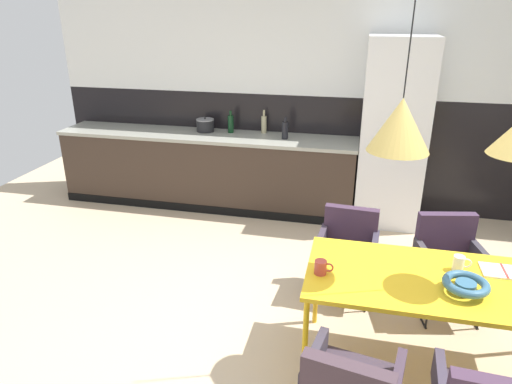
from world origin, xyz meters
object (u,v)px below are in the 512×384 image
(open_book, at_px, (504,272))
(pendant_lamp_over_table_near, at_px, (400,125))
(mug_white_ceramic, at_px, (321,267))
(mug_short_terracotta, at_px, (459,263))
(dining_table, at_px, (434,285))
(bottle_vinegar_dark, at_px, (285,130))
(fruit_bowl, at_px, (466,285))
(bottle_oil_tall, at_px, (231,124))
(cooking_pot, at_px, (205,125))
(armchair_corner_seat, at_px, (348,242))
(armchair_facing_counter, at_px, (448,253))
(bottle_spice_small, at_px, (264,124))
(refrigerator_column, at_px, (393,134))

(open_book, relative_size, pendant_lamp_over_table_near, 0.25)
(mug_white_ceramic, height_order, mug_short_terracotta, mug_short_terracotta)
(dining_table, distance_m, pendant_lamp_over_table_near, 1.06)
(mug_white_ceramic, bearing_deg, open_book, 13.58)
(mug_short_terracotta, height_order, bottle_vinegar_dark, bottle_vinegar_dark)
(fruit_bowl, height_order, bottle_oil_tall, bottle_oil_tall)
(dining_table, distance_m, mug_white_ceramic, 0.72)
(fruit_bowl, bearing_deg, mug_white_ceramic, 178.68)
(cooking_pot, xyz_separation_m, pendant_lamp_over_table_near, (2.07, -2.54, 0.71))
(mug_white_ceramic, distance_m, mug_short_terracotta, 0.90)
(armchair_corner_seat, distance_m, fruit_bowl, 1.25)
(armchair_facing_counter, relative_size, fruit_bowl, 2.98)
(cooking_pot, distance_m, bottle_spice_small, 0.72)
(armchair_corner_seat, relative_size, pendant_lamp_over_table_near, 0.66)
(bottle_vinegar_dark, bearing_deg, refrigerator_column, -0.08)
(armchair_corner_seat, distance_m, mug_white_ceramic, 1.03)
(armchair_facing_counter, bearing_deg, refrigerator_column, -88.21)
(mug_short_terracotta, bearing_deg, dining_table, -138.20)
(refrigerator_column, bearing_deg, mug_white_ceramic, -101.89)
(fruit_bowl, xyz_separation_m, cooking_pot, (-2.54, 2.68, 0.20))
(refrigerator_column, distance_m, open_book, 2.36)
(bottle_oil_tall, relative_size, bottle_spice_small, 0.97)
(fruit_bowl, xyz_separation_m, mug_short_terracotta, (0.01, 0.26, -0.00))
(bottle_oil_tall, xyz_separation_m, pendant_lamp_over_table_near, (1.74, -2.56, 0.68))
(armchair_corner_seat, distance_m, armchair_facing_counter, 0.79)
(mug_white_ceramic, distance_m, bottle_spice_small, 2.92)
(bottle_oil_tall, bearing_deg, fruit_bowl, -50.55)
(mug_white_ceramic, bearing_deg, armchair_corner_seat, 80.89)
(armchair_corner_seat, distance_m, bottle_oil_tall, 2.34)
(dining_table, distance_m, armchair_facing_counter, 0.83)
(armchair_corner_seat, height_order, fruit_bowl, fruit_bowl)
(dining_table, height_order, armchair_corner_seat, armchair_corner_seat)
(refrigerator_column, height_order, bottle_vinegar_dark, refrigerator_column)
(open_book, bearing_deg, bottle_vinegar_dark, 128.86)
(pendant_lamp_over_table_near, bearing_deg, bottle_spice_small, 117.15)
(fruit_bowl, distance_m, mug_short_terracotta, 0.26)
(bottle_spice_small, xyz_separation_m, bottle_vinegar_dark, (0.30, -0.21, -0.00))
(dining_table, height_order, fruit_bowl, fruit_bowl)
(armchair_corner_seat, xyz_separation_m, cooking_pot, (-1.83, 1.69, 0.51))
(bottle_vinegar_dark, height_order, pendant_lamp_over_table_near, pendant_lamp_over_table_near)
(armchair_corner_seat, relative_size, open_book, 2.65)
(refrigerator_column, xyz_separation_m, bottle_vinegar_dark, (-1.20, 0.00, -0.02))
(bottle_oil_tall, bearing_deg, mug_short_terracotta, -47.52)
(armchair_facing_counter, height_order, open_book, armchair_facing_counter)
(armchair_facing_counter, distance_m, fruit_bowl, 0.95)
(bottle_spice_small, bearing_deg, pendant_lamp_over_table_near, -62.85)
(armchair_corner_seat, height_order, bottle_spice_small, bottle_spice_small)
(cooking_pot, height_order, bottle_oil_tall, bottle_oil_tall)
(open_book, bearing_deg, armchair_facing_counter, 109.61)
(fruit_bowl, distance_m, bottle_spice_small, 3.32)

